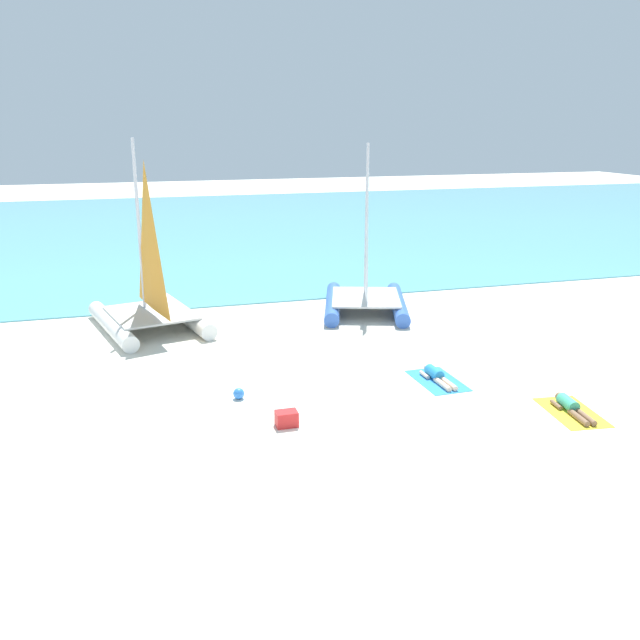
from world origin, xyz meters
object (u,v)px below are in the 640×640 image
at_px(sunbather_left, 437,375).
at_px(beach_ball, 239,394).
at_px(sailboat_blue, 366,288).
at_px(towel_left, 437,381).
at_px(towel_right, 572,412).
at_px(sunbather_right, 571,406).
at_px(cooler_box, 287,419).
at_px(sailboat_white, 149,302).

distance_m(sunbather_left, beach_ball, 5.38).
bearing_deg(sunbather_left, sailboat_blue, 84.22).
xyz_separation_m(towel_left, towel_right, (2.20, -2.80, 0.00)).
height_order(sailboat_blue, towel_right, sailboat_blue).
xyz_separation_m(sailboat_blue, sunbather_right, (1.70, -9.86, -0.77)).
bearing_deg(towel_left, sunbather_left, 91.66).
height_order(towel_right, beach_ball, beach_ball).
xyz_separation_m(towel_right, sunbather_right, (0.01, 0.07, 0.13)).
relative_size(towel_right, cooler_box, 3.80).
bearing_deg(beach_ball, sunbather_left, -2.28).
bearing_deg(cooler_box, sailboat_blue, 59.73).
height_order(towel_left, sunbather_left, sunbather_left).
xyz_separation_m(beach_ball, cooler_box, (0.79, -1.88, 0.04)).
height_order(sailboat_white, sunbather_left, sailboat_white).
bearing_deg(cooler_box, beach_ball, 112.80).
relative_size(sailboat_blue, beach_ball, 21.00).
relative_size(sailboat_white, cooler_box, 12.51).
bearing_deg(sunbather_left, beach_ball, 176.06).
height_order(sailboat_white, cooler_box, sailboat_white).
bearing_deg(sunbather_left, sailboat_white, 134.10).
bearing_deg(sailboat_white, towel_left, -57.98).
height_order(sailboat_white, sailboat_blue, sailboat_white).
bearing_deg(towel_right, sunbather_left, 127.46).
relative_size(towel_right, beach_ball, 6.62).
distance_m(sailboat_blue, beach_ball, 9.05).
xyz_separation_m(towel_right, cooler_box, (-6.78, 1.20, 0.17)).
bearing_deg(sailboat_blue, sunbather_right, -61.96).
xyz_separation_m(sailboat_blue, sunbather_left, (-0.51, -7.06, -0.77)).
xyz_separation_m(towel_left, sunbather_left, (-0.00, 0.07, 0.13)).
bearing_deg(beach_ball, towel_right, -22.16).
relative_size(towel_right, sunbather_right, 1.21).
bearing_deg(sailboat_white, cooler_box, -86.65).
distance_m(sailboat_white, towel_left, 10.15).
bearing_deg(towel_left, sunbather_right, -51.14).
xyz_separation_m(towel_left, sunbather_right, (2.20, -2.74, 0.13)).
xyz_separation_m(sunbather_right, beach_ball, (-7.58, 3.02, 0.01)).
height_order(sunbather_right, beach_ball, sunbather_right).
relative_size(sunbather_left, beach_ball, 5.45).
bearing_deg(towel_left, cooler_box, -160.75).
distance_m(sailboat_white, towel_right, 13.68).
bearing_deg(beach_ball, cooler_box, -67.20).
xyz_separation_m(sailboat_white, towel_right, (9.41, -9.89, -0.93)).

